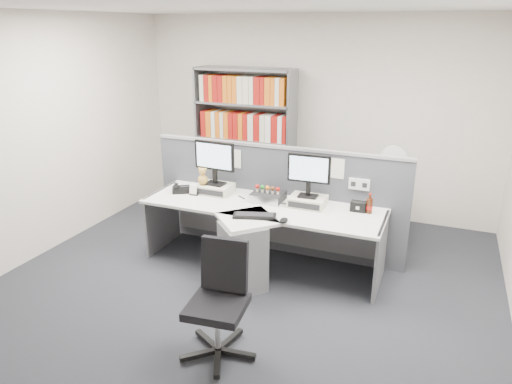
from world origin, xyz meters
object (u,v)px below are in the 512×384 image
at_px(monitor_right, 309,172).
at_px(desktop_pc, 268,196).
at_px(shelving_unit, 245,142).
at_px(filing_cabinet, 388,214).
at_px(desk, 254,235).
at_px(keyboard, 255,216).
at_px(speaker, 358,206).
at_px(desk_phone, 181,189).
at_px(desk_calendar, 194,191).
at_px(monitor_left, 214,159).
at_px(office_chair, 220,297).
at_px(desk_fan, 393,161).
at_px(cola_bottle, 369,206).
at_px(mouse, 284,220).

height_order(monitor_right, desktop_pc, monitor_right).
relative_size(shelving_unit, filing_cabinet, 2.86).
distance_m(desk, keyboard, 0.31).
distance_m(desk, speaker, 1.12).
bearing_deg(shelving_unit, desktop_pc, -58.25).
xyz_separation_m(desk_phone, shelving_unit, (0.13, 1.59, 0.22)).
bearing_deg(desk, keyboard, -65.12).
height_order(desktop_pc, desk_calendar, desk_calendar).
bearing_deg(monitor_left, monitor_right, -0.01).
bearing_deg(keyboard, desk, 114.88).
bearing_deg(office_chair, desk, 100.24).
xyz_separation_m(desktop_pc, desk_fan, (1.19, 1.02, 0.26)).
bearing_deg(filing_cabinet, monitor_right, -126.04).
height_order(desktop_pc, filing_cabinet, desktop_pc).
distance_m(desk_phone, speaker, 2.02).
distance_m(monitor_right, filing_cabinet, 1.46).
bearing_deg(speaker, desk_calendar, -173.74).
distance_m(desk_phone, cola_bottle, 2.13).
height_order(monitor_right, cola_bottle, monitor_right).
distance_m(desk_fan, office_chair, 2.88).
bearing_deg(speaker, desk_phone, -175.34).
bearing_deg(desk_phone, desktop_pc, 6.56).
distance_m(desk, monitor_left, 1.00).
bearing_deg(cola_bottle, monitor_right, -177.08).
distance_m(monitor_right, shelving_unit, 2.00).
bearing_deg(speaker, desk, -156.81).
height_order(desk, mouse, mouse).
bearing_deg(desktop_pc, speaker, 2.65).
relative_size(monitor_left, filing_cabinet, 0.71).
xyz_separation_m(desk_calendar, office_chair, (1.06, -1.49, -0.27)).
relative_size(desktop_pc, shelving_unit, 0.17).
xyz_separation_m(monitor_left, office_chair, (0.87, -1.65, -0.62)).
bearing_deg(desktop_pc, monitor_left, 179.61).
bearing_deg(monitor_left, speaker, 1.44).
distance_m(desk_calendar, filing_cabinet, 2.38).
relative_size(filing_cabinet, office_chair, 0.75).
relative_size(desktop_pc, desk_calendar, 2.94).
distance_m(monitor_left, filing_cabinet, 2.24).
xyz_separation_m(speaker, office_chair, (-0.76, -1.69, -0.28)).
xyz_separation_m(keyboard, mouse, (0.32, -0.02, 0.01)).
height_order(monitor_left, monitor_right, monitor_left).
xyz_separation_m(monitor_left, cola_bottle, (1.74, 0.03, -0.32)).
bearing_deg(monitor_right, keyboard, -128.70).
bearing_deg(desk_phone, desk_calendar, -10.05).
relative_size(desk, desk_calendar, 22.52).
distance_m(monitor_left, desktop_pc, 0.74).
xyz_separation_m(desk, monitor_left, (-0.64, 0.38, 0.66)).
relative_size(desk, desktop_pc, 7.67).
distance_m(monitor_left, shelving_unit, 1.49).
bearing_deg(desk, desk_calendar, 164.79).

